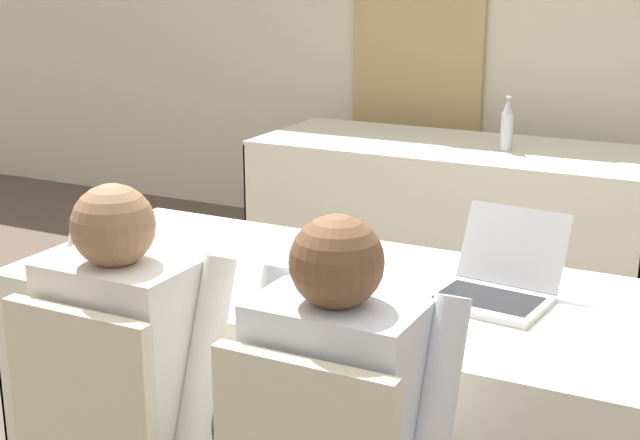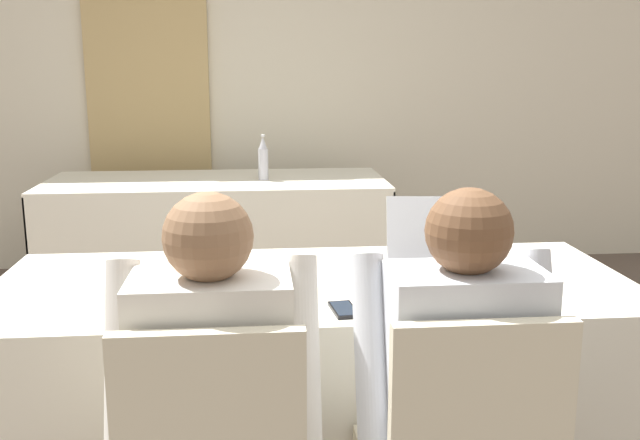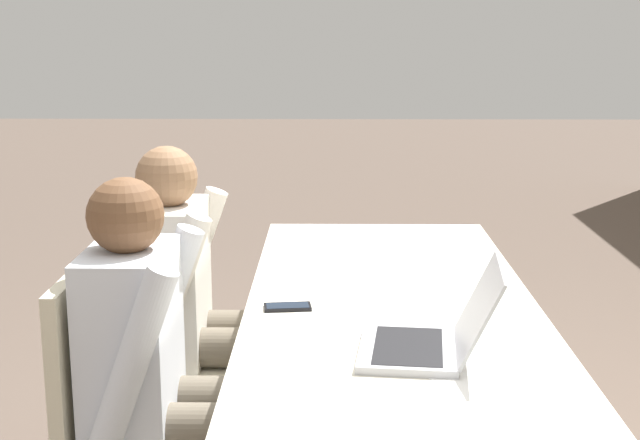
% 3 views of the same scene
% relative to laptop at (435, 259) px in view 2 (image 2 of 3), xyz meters
% --- Properties ---
extents(wall_back, '(12.00, 0.06, 2.70)m').
position_rel_laptop_xyz_m(wall_back, '(-0.42, 2.87, 0.56)').
color(wall_back, beige).
rests_on(wall_back, ground_plane).
extents(curtain_panel, '(0.84, 0.04, 2.65)m').
position_rel_laptop_xyz_m(curtain_panel, '(-1.33, 2.81, 0.53)').
color(curtain_panel, tan).
rests_on(curtain_panel, ground_plane).
extents(conference_table_near, '(2.08, 0.86, 0.75)m').
position_rel_laptop_xyz_m(conference_table_near, '(-0.42, -0.06, -0.22)').
color(conference_table_near, silver).
rests_on(conference_table_near, ground_plane).
extents(conference_table_far, '(2.08, 0.86, 0.75)m').
position_rel_laptop_xyz_m(conference_table_far, '(-0.84, 2.11, -0.22)').
color(conference_table_far, silver).
rests_on(conference_table_far, ground_plane).
extents(laptop, '(0.35, 0.38, 0.23)m').
position_rel_laptop_xyz_m(laptop, '(0.00, 0.00, 0.00)').
color(laptop, '#B7B7BC').
rests_on(laptop, conference_table_near).
extents(cell_phone, '(0.08, 0.14, 0.01)m').
position_rel_laptop_xyz_m(cell_phone, '(-0.36, -0.37, -0.04)').
color(cell_phone, black).
rests_on(cell_phone, conference_table_near).
extents(paper_beside_laptop, '(0.31, 0.35, 0.00)m').
position_rel_laptop_xyz_m(paper_beside_laptop, '(-0.17, -0.01, -0.04)').
color(paper_beside_laptop, white).
rests_on(paper_beside_laptop, conference_table_near).
extents(paper_centre_table, '(0.32, 0.36, 0.00)m').
position_rel_laptop_xyz_m(paper_centre_table, '(0.14, 0.14, -0.04)').
color(paper_centre_table, white).
rests_on(paper_centre_table, conference_table_near).
extents(water_bottle, '(0.06, 0.06, 0.28)m').
position_rel_laptop_xyz_m(water_bottle, '(-0.55, 2.07, 0.08)').
color(water_bottle, '#B7B7C1').
rests_on(water_bottle, conference_table_far).
extents(person_checkered_shirt, '(0.50, 0.52, 1.17)m').
position_rel_laptop_xyz_m(person_checkered_shirt, '(-0.71, -0.70, -0.13)').
color(person_checkered_shirt, '#665B4C').
rests_on(person_checkered_shirt, ground_plane).
extents(person_white_shirt, '(0.50, 0.52, 1.17)m').
position_rel_laptop_xyz_m(person_white_shirt, '(-0.13, -0.70, -0.13)').
color(person_white_shirt, '#665B4C').
rests_on(person_white_shirt, ground_plane).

